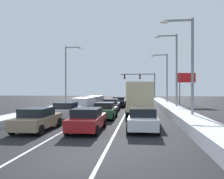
# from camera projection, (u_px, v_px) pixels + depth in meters

# --- Properties ---
(ground_plane) EXTENTS (120.00, 120.00, 0.00)m
(ground_plane) POSITION_uv_depth(u_px,v_px,m) (110.00, 113.00, 25.42)
(ground_plane) COLOR black
(lane_stripe_between_right_lane_and_center_lane) EXTENTS (0.14, 46.72, 0.01)m
(lane_stripe_between_right_lane_and_center_lane) POSITION_uv_depth(u_px,v_px,m) (127.00, 110.00, 29.44)
(lane_stripe_between_right_lane_and_center_lane) COLOR silver
(lane_stripe_between_right_lane_and_center_lane) RESTS_ON ground
(lane_stripe_between_center_lane_and_left_lane) EXTENTS (0.14, 46.72, 0.01)m
(lane_stripe_between_center_lane_and_left_lane) POSITION_uv_depth(u_px,v_px,m) (101.00, 110.00, 29.84)
(lane_stripe_between_center_lane_and_left_lane) COLOR silver
(lane_stripe_between_center_lane_and_left_lane) RESTS_ON ground
(snow_bank_right_shoulder) EXTENTS (1.93, 46.72, 0.72)m
(snow_bank_right_shoulder) POSITION_uv_depth(u_px,v_px,m) (169.00, 108.00, 28.82)
(snow_bank_right_shoulder) COLOR white
(snow_bank_right_shoulder) RESTS_ON ground
(snow_bank_left_shoulder) EXTENTS (1.87, 46.72, 0.59)m
(snow_bank_left_shoulder) POSITION_uv_depth(u_px,v_px,m) (62.00, 107.00, 30.46)
(snow_bank_left_shoulder) COLOR white
(snow_bank_left_shoulder) RESTS_ON ground
(sedan_white_right_lane_nearest) EXTENTS (2.00, 4.50, 1.51)m
(sedan_white_right_lane_nearest) POSITION_uv_depth(u_px,v_px,m) (143.00, 119.00, 15.10)
(sedan_white_right_lane_nearest) COLOR silver
(sedan_white_right_lane_nearest) RESTS_ON ground
(box_truck_right_lane_second) EXTENTS (2.53, 7.20, 3.36)m
(box_truck_right_lane_second) POSITION_uv_depth(u_px,v_px,m) (140.00, 97.00, 22.57)
(box_truck_right_lane_second) COLOR slate
(box_truck_right_lane_second) RESTS_ON ground
(sedan_maroon_right_lane_third) EXTENTS (2.00, 4.50, 1.51)m
(sedan_maroon_right_lane_third) POSITION_uv_depth(u_px,v_px,m) (141.00, 104.00, 29.84)
(sedan_maroon_right_lane_third) COLOR maroon
(sedan_maroon_right_lane_third) RESTS_ON ground
(sedan_charcoal_right_lane_fourth) EXTENTS (2.00, 4.50, 1.51)m
(sedan_charcoal_right_lane_fourth) POSITION_uv_depth(u_px,v_px,m) (140.00, 101.00, 35.66)
(sedan_charcoal_right_lane_fourth) COLOR #38383D
(sedan_charcoal_right_lane_fourth) RESTS_ON ground
(sedan_red_center_lane_nearest) EXTENTS (2.00, 4.50, 1.51)m
(sedan_red_center_lane_nearest) POSITION_uv_depth(u_px,v_px,m) (87.00, 119.00, 14.82)
(sedan_red_center_lane_nearest) COLOR maroon
(sedan_red_center_lane_nearest) RESTS_ON ground
(sedan_green_center_lane_second) EXTENTS (2.00, 4.50, 1.51)m
(sedan_green_center_lane_second) POSITION_uv_depth(u_px,v_px,m) (105.00, 110.00, 21.07)
(sedan_green_center_lane_second) COLOR #1E5633
(sedan_green_center_lane_second) RESTS_ON ground
(sedan_navy_center_lane_third) EXTENTS (2.00, 4.50, 1.51)m
(sedan_navy_center_lane_third) POSITION_uv_depth(u_px,v_px,m) (111.00, 105.00, 27.66)
(sedan_navy_center_lane_third) COLOR navy
(sedan_navy_center_lane_third) RESTS_ON ground
(sedan_black_center_lane_fourth) EXTENTS (2.00, 4.50, 1.51)m
(sedan_black_center_lane_fourth) POSITION_uv_depth(u_px,v_px,m) (119.00, 102.00, 34.48)
(sedan_black_center_lane_fourth) COLOR black
(sedan_black_center_lane_fourth) RESTS_ON ground
(sedan_tan_left_lane_nearest) EXTENTS (2.00, 4.50, 1.51)m
(sedan_tan_left_lane_nearest) POSITION_uv_depth(u_px,v_px,m) (38.00, 119.00, 15.00)
(sedan_tan_left_lane_nearest) COLOR #937F60
(sedan_tan_left_lane_nearest) RESTS_ON ground
(sedan_silver_left_lane_second) EXTENTS (2.00, 4.50, 1.51)m
(sedan_silver_left_lane_second) POSITION_uv_depth(u_px,v_px,m) (66.00, 110.00, 20.92)
(sedan_silver_left_lane_second) COLOR #B7BABF
(sedan_silver_left_lane_second) RESTS_ON ground
(suv_white_left_lane_third) EXTENTS (2.16, 4.90, 1.67)m
(suv_white_left_lane_third) POSITION_uv_depth(u_px,v_px,m) (84.00, 103.00, 27.77)
(suv_white_left_lane_third) COLOR silver
(suv_white_left_lane_third) RESTS_ON ground
(suv_gray_left_lane_fourth) EXTENTS (2.16, 4.90, 1.67)m
(suv_gray_left_lane_fourth) POSITION_uv_depth(u_px,v_px,m) (95.00, 100.00, 34.38)
(suv_gray_left_lane_fourth) COLOR slate
(suv_gray_left_lane_fourth) RESTS_ON ground
(traffic_light_gantry) EXTENTS (7.54, 0.47, 6.20)m
(traffic_light_gantry) POSITION_uv_depth(u_px,v_px,m) (144.00, 81.00, 50.20)
(traffic_light_gantry) COLOR slate
(traffic_light_gantry) RESTS_ON ground
(street_lamp_right_near) EXTENTS (2.66, 0.36, 8.40)m
(street_lamp_right_near) POSITION_uv_depth(u_px,v_px,m) (188.00, 61.00, 18.25)
(street_lamp_right_near) COLOR gray
(street_lamp_right_near) RESTS_ON ground
(street_lamp_right_mid) EXTENTS (2.66, 0.36, 9.11)m
(street_lamp_right_mid) POSITION_uv_depth(u_px,v_px,m) (174.00, 66.00, 26.67)
(street_lamp_right_mid) COLOR gray
(street_lamp_right_mid) RESTS_ON ground
(street_lamp_right_far) EXTENTS (2.66, 0.36, 8.11)m
(street_lamp_right_far) POSITION_uv_depth(u_px,v_px,m) (165.00, 75.00, 35.12)
(street_lamp_right_far) COLOR gray
(street_lamp_right_far) RESTS_ON ground
(street_lamp_left_mid) EXTENTS (2.66, 0.36, 9.12)m
(street_lamp_left_mid) POSITION_uv_depth(u_px,v_px,m) (68.00, 71.00, 34.37)
(street_lamp_left_mid) COLOR gray
(street_lamp_left_mid) RESTS_ON ground
(roadside_sign_right) EXTENTS (3.20, 0.16, 5.50)m
(roadside_sign_right) POSITION_uv_depth(u_px,v_px,m) (186.00, 81.00, 38.37)
(roadside_sign_right) COLOR #59595B
(roadside_sign_right) RESTS_ON ground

